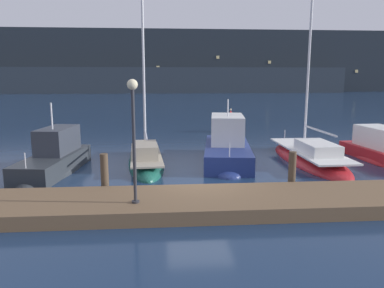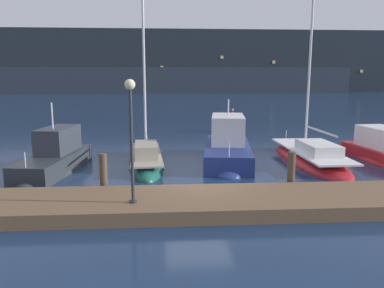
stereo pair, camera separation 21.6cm
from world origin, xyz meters
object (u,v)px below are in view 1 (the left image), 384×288
sailboat_berth_5 (309,159)px  dock_lamppost (133,121)px  sailboat_berth_3 (146,162)px  channel_buoy (230,123)px  motorboat_berth_4 (227,153)px  motorboat_berth_2 (55,164)px

sailboat_berth_5 → dock_lamppost: 11.30m
sailboat_berth_3 → sailboat_berth_5: (8.32, 0.05, -0.01)m
dock_lamppost → channel_buoy: bearing=70.6°
sailboat_berth_5 → motorboat_berth_4: bearing=176.0°
sailboat_berth_5 → channel_buoy: bearing=101.7°
sailboat_berth_3 → channel_buoy: bearing=59.7°
sailboat_berth_3 → channel_buoy: size_ratio=6.00×
motorboat_berth_2 → sailboat_berth_3: size_ratio=0.55×
motorboat_berth_4 → channel_buoy: 10.38m
motorboat_berth_4 → sailboat_berth_5: sailboat_berth_5 is taller
channel_buoy → motorboat_berth_4: bearing=-101.3°
sailboat_berth_3 → dock_lamppost: 7.55m
motorboat_berth_2 → sailboat_berth_5: size_ratio=0.52×
motorboat_berth_2 → sailboat_berth_5: bearing=5.5°
motorboat_berth_2 → sailboat_berth_3: bearing=15.7°
dock_lamppost → sailboat_berth_3: bearing=89.8°
sailboat_berth_5 → channel_buoy: sailboat_berth_5 is taller
motorboat_berth_2 → channel_buoy: motorboat_berth_2 is taller
sailboat_berth_5 → dock_lamppost: sailboat_berth_5 is taller
motorboat_berth_2 → channel_buoy: bearing=48.8°
motorboat_berth_2 → motorboat_berth_4: bearing=10.4°
motorboat_berth_2 → dock_lamppost: 7.58m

